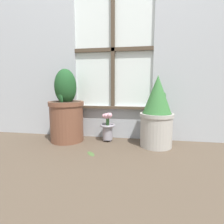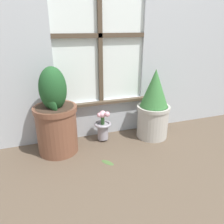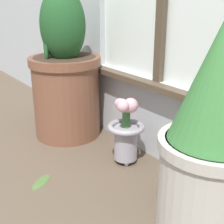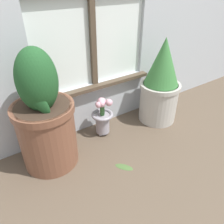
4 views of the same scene
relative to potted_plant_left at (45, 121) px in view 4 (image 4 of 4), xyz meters
The scene contains 5 objects.
ground_plane 0.60m from the potted_plant_left, 34.78° to the right, with size 10.00×10.00×0.00m, color brown.
potted_plant_left is the anchor object (origin of this frame).
potted_plant_right 0.86m from the potted_plant_left, ahead, with size 0.30×0.30×0.63m.
flower_vase 0.43m from the potted_plant_left, ahead, with size 0.15×0.15×0.29m.
fallen_leaf 0.53m from the potted_plant_left, 42.08° to the right, with size 0.10×0.11×0.01m.
Camera 4 is at (-0.67, -0.73, 0.97)m, focal length 35.00 mm.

